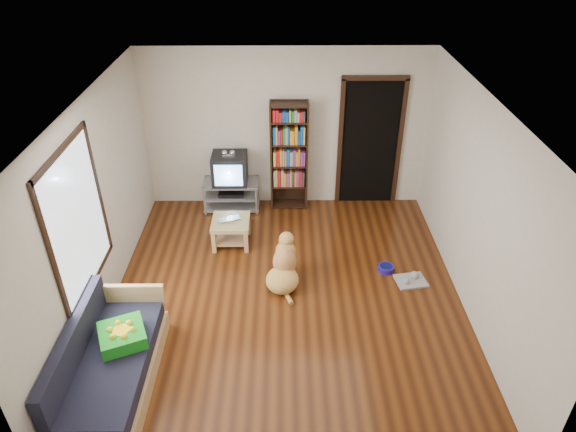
{
  "coord_description": "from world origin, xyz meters",
  "views": [
    {
      "loc": [
        -0.03,
        -5.12,
        4.44
      ],
      "look_at": [
        0.02,
        0.55,
        0.9
      ],
      "focal_mm": 32.0,
      "sensor_mm": 36.0,
      "label": 1
    }
  ],
  "objects_px": {
    "laptop": "(230,221)",
    "bookshelf": "(289,151)",
    "dog_bowl": "(386,268)",
    "sofa": "(109,366)",
    "coffee_table": "(231,227)",
    "dog": "(284,267)",
    "green_cushion": "(122,335)",
    "grey_rag": "(411,281)",
    "tv_stand": "(231,194)",
    "crt_tv": "(230,168)"
  },
  "relations": [
    {
      "from": "green_cushion",
      "to": "bookshelf",
      "type": "bearing_deg",
      "value": 39.99
    },
    {
      "from": "bookshelf",
      "to": "sofa",
      "type": "distance_m",
      "value": 4.26
    },
    {
      "from": "bookshelf",
      "to": "crt_tv",
      "type": "bearing_deg",
      "value": -175.68
    },
    {
      "from": "grey_rag",
      "to": "tv_stand",
      "type": "xyz_separation_m",
      "value": [
        -2.58,
        1.96,
        0.25
      ]
    },
    {
      "from": "coffee_table",
      "to": "green_cushion",
      "type": "bearing_deg",
      "value": -111.1
    },
    {
      "from": "tv_stand",
      "to": "laptop",
      "type": "bearing_deg",
      "value": -85.7
    },
    {
      "from": "tv_stand",
      "to": "green_cushion",
      "type": "bearing_deg",
      "value": -103.93
    },
    {
      "from": "crt_tv",
      "to": "sofa",
      "type": "bearing_deg",
      "value": -104.93
    },
    {
      "from": "dog_bowl",
      "to": "crt_tv",
      "type": "height_order",
      "value": "crt_tv"
    },
    {
      "from": "grey_rag",
      "to": "dog",
      "type": "height_order",
      "value": "dog"
    },
    {
      "from": "tv_stand",
      "to": "coffee_table",
      "type": "relative_size",
      "value": 1.64
    },
    {
      "from": "dog_bowl",
      "to": "tv_stand",
      "type": "distance_m",
      "value": 2.86
    },
    {
      "from": "grey_rag",
      "to": "coffee_table",
      "type": "relative_size",
      "value": 0.73
    },
    {
      "from": "grey_rag",
      "to": "tv_stand",
      "type": "bearing_deg",
      "value": 142.75
    },
    {
      "from": "laptop",
      "to": "dog",
      "type": "distance_m",
      "value": 1.21
    },
    {
      "from": "dog_bowl",
      "to": "coffee_table",
      "type": "height_order",
      "value": "coffee_table"
    },
    {
      "from": "sofa",
      "to": "coffee_table",
      "type": "distance_m",
      "value": 2.82
    },
    {
      "from": "coffee_table",
      "to": "dog",
      "type": "relative_size",
      "value": 0.64
    },
    {
      "from": "dog",
      "to": "bookshelf",
      "type": "bearing_deg",
      "value": 87.57
    },
    {
      "from": "tv_stand",
      "to": "dog",
      "type": "relative_size",
      "value": 1.04
    },
    {
      "from": "tv_stand",
      "to": "bookshelf",
      "type": "height_order",
      "value": "bookshelf"
    },
    {
      "from": "bookshelf",
      "to": "green_cushion",
      "type": "bearing_deg",
      "value": -117.09
    },
    {
      "from": "dog_bowl",
      "to": "sofa",
      "type": "bearing_deg",
      "value": -149.5
    },
    {
      "from": "green_cushion",
      "to": "dog",
      "type": "xyz_separation_m",
      "value": [
        1.71,
        1.47,
        -0.24
      ]
    },
    {
      "from": "dog_bowl",
      "to": "crt_tv",
      "type": "xyz_separation_m",
      "value": [
        -2.28,
        1.74,
        0.7
      ]
    },
    {
      "from": "laptop",
      "to": "bookshelf",
      "type": "height_order",
      "value": "bookshelf"
    },
    {
      "from": "dog_bowl",
      "to": "green_cushion",
      "type": "bearing_deg",
      "value": -151.32
    },
    {
      "from": "crt_tv",
      "to": "laptop",
      "type": "bearing_deg",
      "value": -85.79
    },
    {
      "from": "laptop",
      "to": "tv_stand",
      "type": "relative_size",
      "value": 0.36
    },
    {
      "from": "crt_tv",
      "to": "dog",
      "type": "xyz_separation_m",
      "value": [
        0.86,
        -1.98,
        -0.49
      ]
    },
    {
      "from": "dog",
      "to": "tv_stand",
      "type": "bearing_deg",
      "value": 113.83
    },
    {
      "from": "dog_bowl",
      "to": "crt_tv",
      "type": "bearing_deg",
      "value": 142.75
    },
    {
      "from": "laptop",
      "to": "bookshelf",
      "type": "xyz_separation_m",
      "value": [
        0.87,
        1.14,
        0.59
      ]
    },
    {
      "from": "green_cushion",
      "to": "laptop",
      "type": "relative_size",
      "value": 1.43
    },
    {
      "from": "dog_bowl",
      "to": "tv_stand",
      "type": "bearing_deg",
      "value": 143.1
    },
    {
      "from": "coffee_table",
      "to": "dog_bowl",
      "type": "bearing_deg",
      "value": -17.48
    },
    {
      "from": "tv_stand",
      "to": "coffee_table",
      "type": "distance_m",
      "value": 1.02
    },
    {
      "from": "laptop",
      "to": "dog_bowl",
      "type": "xyz_separation_m",
      "value": [
        2.2,
        -0.66,
        -0.37
      ]
    },
    {
      "from": "grey_rag",
      "to": "sofa",
      "type": "relative_size",
      "value": 0.22
    },
    {
      "from": "coffee_table",
      "to": "sofa",
      "type": "bearing_deg",
      "value": -111.96
    },
    {
      "from": "tv_stand",
      "to": "bookshelf",
      "type": "relative_size",
      "value": 0.5
    },
    {
      "from": "bookshelf",
      "to": "coffee_table",
      "type": "relative_size",
      "value": 3.27
    },
    {
      "from": "crt_tv",
      "to": "dog",
      "type": "height_order",
      "value": "crt_tv"
    },
    {
      "from": "tv_stand",
      "to": "crt_tv",
      "type": "relative_size",
      "value": 1.55
    },
    {
      "from": "coffee_table",
      "to": "dog",
      "type": "bearing_deg",
      "value": -50.0
    },
    {
      "from": "crt_tv",
      "to": "sofa",
      "type": "distance_m",
      "value": 3.81
    },
    {
      "from": "green_cushion",
      "to": "laptop",
      "type": "height_order",
      "value": "green_cushion"
    },
    {
      "from": "crt_tv",
      "to": "green_cushion",
      "type": "bearing_deg",
      "value": -103.85
    },
    {
      "from": "laptop",
      "to": "crt_tv",
      "type": "distance_m",
      "value": 1.12
    },
    {
      "from": "dog_bowl",
      "to": "sofa",
      "type": "distance_m",
      "value": 3.79
    }
  ]
}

